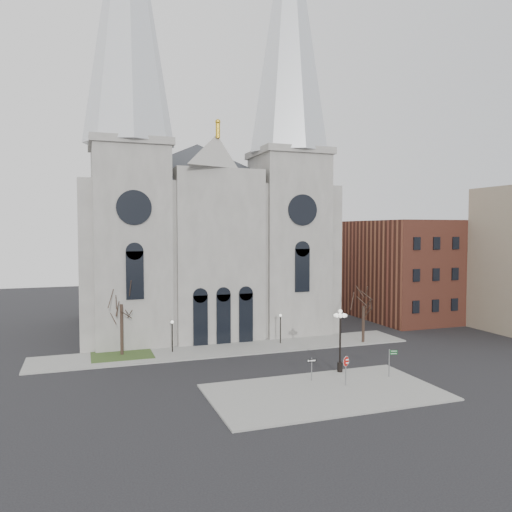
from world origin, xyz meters
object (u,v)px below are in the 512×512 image
object	(u,v)px
stop_sign	(346,364)
one_way_sign	(312,365)
street_name_sign	(390,361)
globe_lamp	(340,333)

from	to	relation	value
stop_sign	one_way_sign	distance (m)	2.94
stop_sign	street_name_sign	distance (m)	4.88
one_way_sign	stop_sign	bearing A→B (deg)	-41.91
stop_sign	one_way_sign	world-z (taller)	stop_sign
one_way_sign	globe_lamp	bearing A→B (deg)	27.30
stop_sign	one_way_sign	bearing A→B (deg)	127.23
one_way_sign	street_name_sign	size ratio (longest dim) A/B	0.81
stop_sign	street_name_sign	world-z (taller)	stop_sign
globe_lamp	one_way_sign	xyz separation A→B (m)	(-3.49, -1.50, -2.18)
globe_lamp	street_name_sign	xyz separation A→B (m)	(3.33, -2.73, -2.11)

